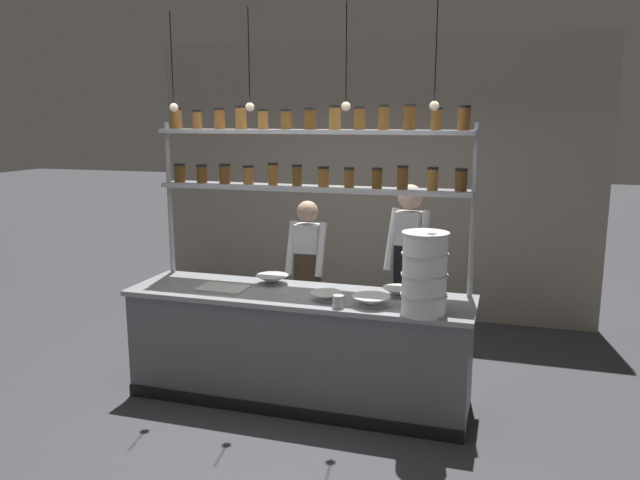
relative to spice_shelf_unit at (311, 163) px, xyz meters
The scene contains 14 objects.
ground_plane 1.98m from the spice_shelf_unit, 91.06° to the right, with size 40.00×40.00×0.00m, color #3D3D42.
back_wall 2.29m from the spice_shelf_unit, 90.15° to the left, with size 5.24×0.12×3.21m, color #9E9384.
prep_counter 1.53m from the spice_shelf_unit, 91.05° to the right, with size 2.84×0.76×0.92m.
spice_shelf_unit is the anchor object (origin of this frame).
chef_left 1.17m from the spice_shelf_unit, 111.91° to the left, with size 0.36×0.28×1.57m.
chef_center 1.30m from the spice_shelf_unit, 33.15° to the left, with size 0.40×0.33×1.75m.
container_stack 1.41m from the spice_shelf_unit, 29.45° to the right, with size 0.34×0.34×0.61m.
cutting_board 1.28m from the spice_shelf_unit, 146.44° to the right, with size 0.40×0.26×0.02m.
prep_bowl_near_left 1.14m from the spice_shelf_unit, 59.86° to the right, with size 0.25×0.25×0.07m.
prep_bowl_center_front 1.29m from the spice_shelf_unit, 38.45° to the right, with size 0.29×0.29×0.08m.
prep_bowl_center_back 1.29m from the spice_shelf_unit, 12.99° to the right, with size 0.26×0.26×0.07m.
prep_bowl_near_right 1.05m from the spice_shelf_unit, 158.78° to the right, with size 0.28×0.28×0.08m.
serving_cup_front 1.24m from the spice_shelf_unit, 56.49° to the right, with size 0.09×0.09×0.10m.
pendant_light_row 0.60m from the spice_shelf_unit, 92.04° to the right, with size 2.19×0.07×0.79m.
Camera 1 is at (1.61, -4.64, 2.31)m, focal length 35.00 mm.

